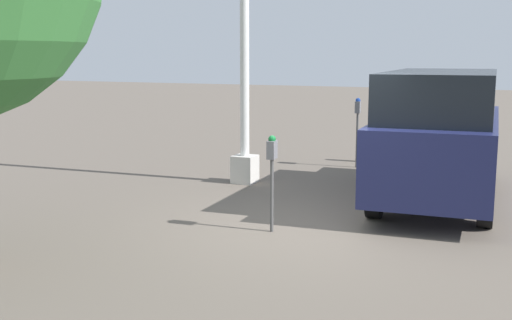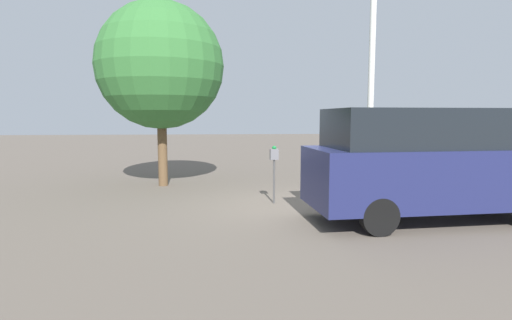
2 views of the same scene
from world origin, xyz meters
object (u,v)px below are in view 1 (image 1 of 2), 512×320
(parked_van, at_px, (440,132))
(lamp_post, at_px, (245,83))
(fire_hydrant, at_px, (369,144))
(parking_meter_far, at_px, (358,116))
(parking_meter_near, at_px, (272,161))

(parked_van, bearing_deg, lamp_post, 85.26)
(fire_hydrant, bearing_deg, parking_meter_far, 174.61)
(parking_meter_near, bearing_deg, lamp_post, 24.63)
(parked_van, bearing_deg, parking_meter_far, 35.35)
(parking_meter_near, distance_m, fire_hydrant, 6.54)
(parked_van, distance_m, fire_hydrant, 4.18)
(lamp_post, xyz_separation_m, parked_van, (-0.09, -3.75, -0.77))
(parking_meter_far, height_order, lamp_post, lamp_post)
(parking_meter_far, distance_m, parked_van, 3.48)
(parking_meter_near, height_order, parking_meter_far, parking_meter_far)
(parking_meter_near, distance_m, parking_meter_far, 5.71)
(parking_meter_far, xyz_separation_m, parked_van, (-2.72, -2.18, 0.05))
(parking_meter_near, relative_size, fire_hydrant, 1.62)
(parking_meter_far, distance_m, lamp_post, 3.17)
(parking_meter_far, xyz_separation_m, fire_hydrant, (0.81, -0.08, -0.72))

